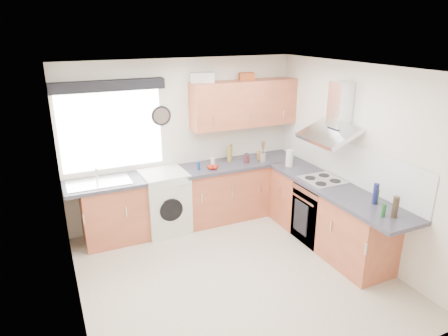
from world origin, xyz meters
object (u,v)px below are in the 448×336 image
extractor_hood (334,119)px  washing_machine (165,202)px  upper_cabinets (244,104)px  oven (320,212)px

extractor_hood → washing_machine: size_ratio=0.84×
washing_machine → upper_cabinets: bearing=3.3°
upper_cabinets → washing_machine: bearing=-174.2°
oven → upper_cabinets: size_ratio=0.50×
upper_cabinets → washing_machine: 1.92m
oven → extractor_hood: bearing=-0.0°
extractor_hood → upper_cabinets: 1.48m
oven → washing_machine: size_ratio=0.92×
oven → extractor_hood: extractor_hood is taller
upper_cabinets → washing_machine: upper_cabinets is taller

